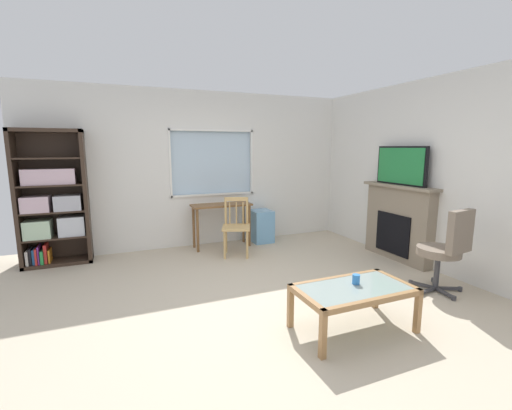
# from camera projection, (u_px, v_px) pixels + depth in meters

# --- Properties ---
(ground) EXTENTS (6.31, 6.00, 0.02)m
(ground) POSITION_uv_depth(u_px,v_px,m) (253.00, 302.00, 3.78)
(ground) COLOR beige
(wall_back_with_window) EXTENTS (5.31, 0.15, 2.60)m
(wall_back_with_window) POSITION_uv_depth(u_px,v_px,m) (196.00, 170.00, 5.83)
(wall_back_with_window) COLOR silver
(wall_back_with_window) RESTS_ON ground
(wall_right) EXTENTS (0.12, 5.20, 2.60)m
(wall_right) POSITION_uv_depth(u_px,v_px,m) (440.00, 176.00, 4.60)
(wall_right) COLOR silver
(wall_right) RESTS_ON ground
(bookshelf) EXTENTS (0.90, 0.38, 1.92)m
(bookshelf) POSITION_uv_depth(u_px,v_px,m) (52.00, 203.00, 4.87)
(bookshelf) COLOR #38281E
(bookshelf) RESTS_ON ground
(desk_under_window) EXTENTS (0.99, 0.38, 0.74)m
(desk_under_window) POSITION_uv_depth(u_px,v_px,m) (222.00, 212.00, 5.75)
(desk_under_window) COLOR brown
(desk_under_window) RESTS_ON ground
(wooden_chair) EXTENTS (0.54, 0.53, 0.90)m
(wooden_chair) POSITION_uv_depth(u_px,v_px,m) (236.00, 226.00, 5.34)
(wooden_chair) COLOR tan
(wooden_chair) RESTS_ON ground
(plastic_drawer_unit) EXTENTS (0.35, 0.40, 0.57)m
(plastic_drawer_unit) POSITION_uv_depth(u_px,v_px,m) (261.00, 226.00, 6.14)
(plastic_drawer_unit) COLOR #72ADDB
(plastic_drawer_unit) RESTS_ON ground
(fireplace) EXTENTS (0.26, 1.26, 1.13)m
(fireplace) POSITION_uv_depth(u_px,v_px,m) (398.00, 222.00, 5.13)
(fireplace) COLOR gray
(fireplace) RESTS_ON ground
(tv) EXTENTS (0.06, 0.90, 0.56)m
(tv) POSITION_uv_depth(u_px,v_px,m) (401.00, 166.00, 4.98)
(tv) COLOR black
(tv) RESTS_ON fireplace
(office_chair) EXTENTS (0.58, 0.58, 1.00)m
(office_chair) POSITION_uv_depth(u_px,v_px,m) (446.00, 247.00, 3.90)
(office_chair) COLOR #7A6B5B
(office_chair) RESTS_ON ground
(coffee_table) EXTENTS (1.06, 0.59, 0.42)m
(coffee_table) POSITION_uv_depth(u_px,v_px,m) (354.00, 293.00, 3.14)
(coffee_table) COLOR #8C9E99
(coffee_table) RESTS_ON ground
(sippy_cup) EXTENTS (0.07, 0.07, 0.09)m
(sippy_cup) POSITION_uv_depth(u_px,v_px,m) (356.00, 279.00, 3.19)
(sippy_cup) COLOR #337FD6
(sippy_cup) RESTS_ON coffee_table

